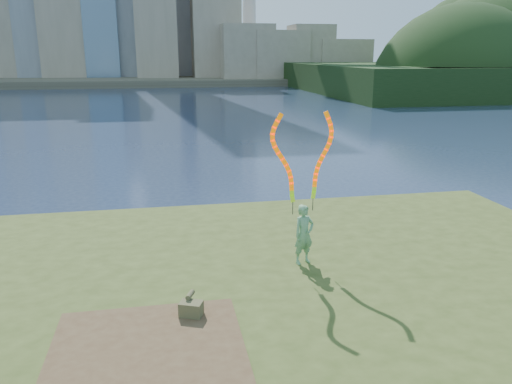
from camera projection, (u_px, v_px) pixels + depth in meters
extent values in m
plane|color=#192640|center=(247.00, 294.00, 11.85)|extent=(320.00, 320.00, 0.00)
cube|color=#354318|center=(269.00, 347.00, 9.44)|extent=(20.00, 18.00, 0.30)
cube|color=#354318|center=(266.00, 327.00, 9.66)|extent=(17.00, 15.00, 0.30)
cube|color=#354318|center=(264.00, 311.00, 9.78)|extent=(14.00, 12.00, 0.30)
cube|color=#47331E|center=(147.00, 350.00, 8.21)|extent=(3.20, 3.00, 0.02)
cube|color=#494435|center=(169.00, 79.00, 101.62)|extent=(320.00, 40.00, 1.20)
imported|color=#1C7621|center=(304.00, 234.00, 11.47)|extent=(0.60, 0.49, 1.41)
cylinder|color=black|center=(293.00, 208.00, 11.24)|extent=(0.02, 0.02, 0.30)
cylinder|color=black|center=(313.00, 204.00, 11.52)|extent=(0.02, 0.02, 0.30)
cube|color=brown|center=(191.00, 309.00, 9.23)|extent=(0.49, 0.41, 0.29)
cylinder|color=brown|center=(190.00, 295.00, 9.37)|extent=(0.20, 0.29, 0.10)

